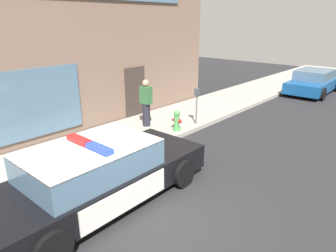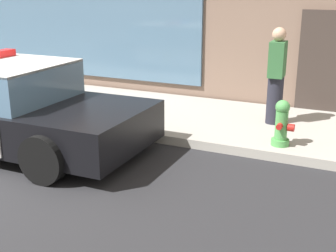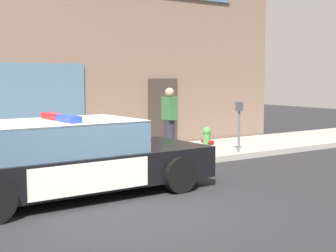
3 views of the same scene
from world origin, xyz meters
The scene contains 6 objects.
ground centered at (0.00, 0.00, 0.00)m, with size 48.00×48.00×0.00m, color #262628.
sidewalk centered at (0.00, 3.62, 0.07)m, with size 48.00×2.78×0.15m, color #A39E93.
police_cruiser centered at (-0.46, 1.10, 0.68)m, with size 5.21×2.23×1.49m.
fire_hydrant centered at (3.96, 2.59, 0.50)m, with size 0.34×0.39×0.73m.
pedestrian_on_sidewalk centered at (3.59, 3.74, 1.01)m, with size 0.28×0.41×1.71m.
parking_meter centered at (4.97, 2.50, 1.08)m, with size 0.12×0.18×1.34m.
Camera 3 is at (-4.00, -7.21, 2.16)m, focal length 53.09 mm.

